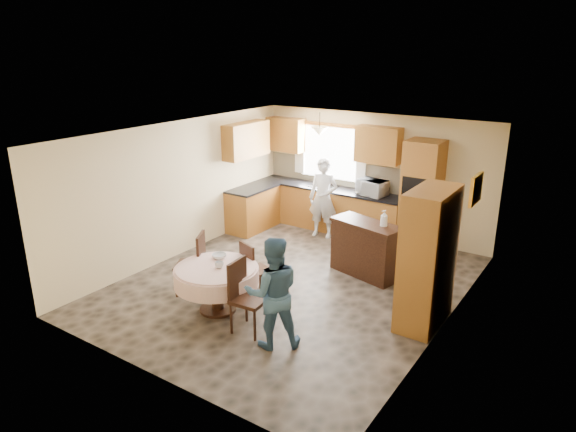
# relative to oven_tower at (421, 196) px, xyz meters

# --- Properties ---
(floor) EXTENTS (5.00, 6.00, 0.01)m
(floor) POSITION_rel_oven_tower_xyz_m (-1.15, -2.69, -1.06)
(floor) COLOR brown
(floor) RESTS_ON ground
(ceiling) EXTENTS (5.00, 6.00, 0.01)m
(ceiling) POSITION_rel_oven_tower_xyz_m (-1.15, -2.69, 1.44)
(ceiling) COLOR white
(ceiling) RESTS_ON wall_back
(wall_back) EXTENTS (5.00, 0.02, 2.50)m
(wall_back) POSITION_rel_oven_tower_xyz_m (-1.15, 0.31, 0.19)
(wall_back) COLOR beige
(wall_back) RESTS_ON floor
(wall_front) EXTENTS (5.00, 0.02, 2.50)m
(wall_front) POSITION_rel_oven_tower_xyz_m (-1.15, -5.69, 0.19)
(wall_front) COLOR beige
(wall_front) RESTS_ON floor
(wall_left) EXTENTS (0.02, 6.00, 2.50)m
(wall_left) POSITION_rel_oven_tower_xyz_m (-3.65, -2.69, 0.19)
(wall_left) COLOR beige
(wall_left) RESTS_ON floor
(wall_right) EXTENTS (0.02, 6.00, 2.50)m
(wall_right) POSITION_rel_oven_tower_xyz_m (1.35, -2.69, 0.19)
(wall_right) COLOR beige
(wall_right) RESTS_ON floor
(window) EXTENTS (1.40, 0.03, 1.10)m
(window) POSITION_rel_oven_tower_xyz_m (-2.15, 0.29, 0.54)
(window) COLOR white
(window) RESTS_ON wall_back
(curtain_left) EXTENTS (0.22, 0.02, 1.15)m
(curtain_left) POSITION_rel_oven_tower_xyz_m (-2.90, 0.24, 0.59)
(curtain_left) COLOR white
(curtain_left) RESTS_ON wall_back
(curtain_right) EXTENTS (0.22, 0.02, 1.15)m
(curtain_right) POSITION_rel_oven_tower_xyz_m (-1.40, 0.24, 0.59)
(curtain_right) COLOR white
(curtain_right) RESTS_ON wall_back
(base_cab_back) EXTENTS (3.30, 0.60, 0.88)m
(base_cab_back) POSITION_rel_oven_tower_xyz_m (-2.00, 0.01, -0.62)
(base_cab_back) COLOR #B2722F
(base_cab_back) RESTS_ON floor
(counter_back) EXTENTS (3.30, 0.64, 0.04)m
(counter_back) POSITION_rel_oven_tower_xyz_m (-2.00, 0.01, -0.16)
(counter_back) COLOR black
(counter_back) RESTS_ON base_cab_back
(base_cab_left) EXTENTS (0.60, 1.20, 0.88)m
(base_cab_left) POSITION_rel_oven_tower_xyz_m (-3.35, -0.89, -0.62)
(base_cab_left) COLOR #B2722F
(base_cab_left) RESTS_ON floor
(counter_left) EXTENTS (0.64, 1.20, 0.04)m
(counter_left) POSITION_rel_oven_tower_xyz_m (-3.35, -0.89, -0.16)
(counter_left) COLOR black
(counter_left) RESTS_ON base_cab_left
(backsplash) EXTENTS (3.30, 0.02, 0.55)m
(backsplash) POSITION_rel_oven_tower_xyz_m (-2.00, 0.30, 0.12)
(backsplash) COLOR beige
(backsplash) RESTS_ON wall_back
(wall_cab_left) EXTENTS (0.85, 0.33, 0.72)m
(wall_cab_left) POSITION_rel_oven_tower_xyz_m (-3.20, 0.15, 0.85)
(wall_cab_left) COLOR #B7782D
(wall_cab_left) RESTS_ON wall_back
(wall_cab_right) EXTENTS (0.90, 0.33, 0.72)m
(wall_cab_right) POSITION_rel_oven_tower_xyz_m (-1.00, 0.15, 0.85)
(wall_cab_right) COLOR #B7782D
(wall_cab_right) RESTS_ON wall_back
(wall_cab_side) EXTENTS (0.33, 1.20, 0.72)m
(wall_cab_side) POSITION_rel_oven_tower_xyz_m (-3.48, -0.89, 0.85)
(wall_cab_side) COLOR #B7782D
(wall_cab_side) RESTS_ON wall_left
(oven_tower) EXTENTS (0.66, 0.62, 2.12)m
(oven_tower) POSITION_rel_oven_tower_xyz_m (0.00, 0.00, 0.00)
(oven_tower) COLOR #B2722F
(oven_tower) RESTS_ON floor
(oven_upper) EXTENTS (0.56, 0.01, 0.45)m
(oven_upper) POSITION_rel_oven_tower_xyz_m (0.00, -0.31, 0.19)
(oven_upper) COLOR black
(oven_upper) RESTS_ON oven_tower
(oven_lower) EXTENTS (0.56, 0.01, 0.45)m
(oven_lower) POSITION_rel_oven_tower_xyz_m (0.00, -0.31, -0.31)
(oven_lower) COLOR black
(oven_lower) RESTS_ON oven_tower
(pendant) EXTENTS (0.36, 0.36, 0.18)m
(pendant) POSITION_rel_oven_tower_xyz_m (-2.15, -0.19, 1.06)
(pendant) COLOR beige
(pendant) RESTS_ON ceiling
(sideboard) EXTENTS (1.33, 0.80, 0.89)m
(sideboard) POSITION_rel_oven_tower_xyz_m (-0.32, -1.68, -0.61)
(sideboard) COLOR #3C1E10
(sideboard) RESTS_ON floor
(space_heater) EXTENTS (0.39, 0.30, 0.50)m
(space_heater) POSITION_rel_oven_tower_xyz_m (0.84, -1.82, -0.81)
(space_heater) COLOR black
(space_heater) RESTS_ON floor
(cupboard) EXTENTS (0.52, 1.03, 1.98)m
(cupboard) POSITION_rel_oven_tower_xyz_m (1.07, -2.69, -0.07)
(cupboard) COLOR #B2722F
(cupboard) RESTS_ON floor
(dining_table) EXTENTS (1.24, 1.24, 0.71)m
(dining_table) POSITION_rel_oven_tower_xyz_m (-1.60, -4.05, -0.51)
(dining_table) COLOR #3C1E10
(dining_table) RESTS_ON floor
(chair_left) EXTENTS (0.59, 0.59, 1.00)m
(chair_left) POSITION_rel_oven_tower_xyz_m (-2.27, -3.80, -0.51)
(chair_left) COLOR #3C1E10
(chair_left) RESTS_ON floor
(chair_back) EXTENTS (0.50, 0.50, 0.91)m
(chair_back) POSITION_rel_oven_tower_xyz_m (-1.42, -3.41, -0.56)
(chair_back) COLOR #3C1E10
(chair_back) RESTS_ON floor
(chair_right) EXTENTS (0.48, 0.48, 1.02)m
(chair_right) POSITION_rel_oven_tower_xyz_m (-0.91, -4.25, -0.49)
(chair_right) COLOR #3C1E10
(chair_right) RESTS_ON floor
(framed_picture) EXTENTS (0.06, 0.55, 0.45)m
(framed_picture) POSITION_rel_oven_tower_xyz_m (1.32, -1.48, 0.68)
(framed_picture) COLOR #E9BD44
(framed_picture) RESTS_ON wall_right
(microwave) EXTENTS (0.63, 0.48, 0.31)m
(microwave) POSITION_rel_oven_tower_xyz_m (-1.01, -0.04, 0.02)
(microwave) COLOR silver
(microwave) RESTS_ON counter_back
(person_sink) EXTENTS (0.66, 0.50, 1.64)m
(person_sink) POSITION_rel_oven_tower_xyz_m (-1.88, -0.45, -0.24)
(person_sink) COLOR silver
(person_sink) RESTS_ON floor
(person_dining) EXTENTS (0.93, 0.92, 1.52)m
(person_dining) POSITION_rel_oven_tower_xyz_m (-0.37, -4.34, -0.30)
(person_dining) COLOR #395C7C
(person_dining) RESTS_ON floor
(bowl_sideboard) EXTENTS (0.29, 0.29, 0.05)m
(bowl_sideboard) POSITION_rel_oven_tower_xyz_m (-0.60, -1.68, -0.14)
(bowl_sideboard) COLOR #B2B2B2
(bowl_sideboard) RESTS_ON sideboard
(bottle_sideboard) EXTENTS (0.17, 0.17, 0.33)m
(bottle_sideboard) POSITION_rel_oven_tower_xyz_m (-0.03, -1.68, -0.01)
(bottle_sideboard) COLOR silver
(bottle_sideboard) RESTS_ON sideboard
(cup_table) EXTENTS (0.15, 0.15, 0.10)m
(cup_table) POSITION_rel_oven_tower_xyz_m (-1.53, -4.06, -0.31)
(cup_table) COLOR #B2B2B2
(cup_table) RESTS_ON dining_table
(bowl_table) EXTENTS (0.22, 0.22, 0.07)m
(bowl_table) POSITION_rel_oven_tower_xyz_m (-1.77, -3.78, -0.32)
(bowl_table) COLOR #B2B2B2
(bowl_table) RESTS_ON dining_table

